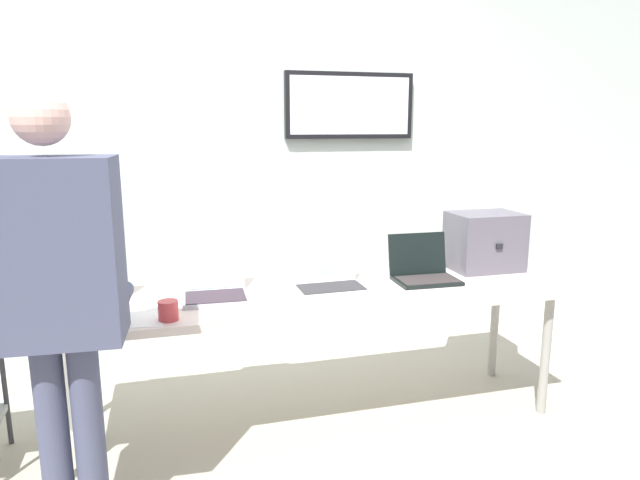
{
  "coord_description": "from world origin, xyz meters",
  "views": [
    {
      "loc": [
        -0.71,
        -2.69,
        1.58
      ],
      "look_at": [
        0.03,
        0.0,
        1.0
      ],
      "focal_mm": 31.36,
      "sensor_mm": 36.0,
      "label": 1
    }
  ],
  "objects": [
    {
      "name": "ground",
      "position": [
        0.0,
        0.0,
        -0.02
      ],
      "size": [
        8.0,
        8.0,
        0.04
      ],
      "primitive_type": "cube",
      "color": "#A6A08F"
    },
    {
      "name": "back_wall",
      "position": [
        0.01,
        1.13,
        1.36
      ],
      "size": [
        8.0,
        0.11,
        2.71
      ],
      "color": "silver",
      "rests_on": "ground"
    },
    {
      "name": "workbench",
      "position": [
        0.0,
        0.0,
        0.68
      ],
      "size": [
        2.7,
        0.7,
        0.73
      ],
      "color": "beige",
      "rests_on": "ground"
    },
    {
      "name": "equipment_box",
      "position": [
        1.1,
        0.18,
        0.9
      ],
      "size": [
        0.4,
        0.31,
        0.34
      ],
      "color": "#595661",
      "rests_on": "workbench"
    },
    {
      "name": "laptop_station_0",
      "position": [
        -1.1,
        0.05,
        0.79
      ],
      "size": [
        0.33,
        0.38,
        0.25
      ],
      "color": "#353942",
      "rests_on": "workbench"
    },
    {
      "name": "laptop_station_1",
      "position": [
        -0.51,
        0.06,
        0.79
      ],
      "size": [
        0.33,
        0.39,
        0.26
      ],
      "color": "#A9B4BB",
      "rests_on": "workbench"
    },
    {
      "name": "laptop_station_2",
      "position": [
        0.08,
        0.04,
        0.79
      ],
      "size": [
        0.37,
        0.28,
        0.25
      ],
      "color": "#B0B5B3",
      "rests_on": "workbench"
    },
    {
      "name": "laptop_station_3",
      "position": [
        0.64,
        0.05,
        0.79
      ],
      "size": [
        0.35,
        0.3,
        0.25
      ],
      "color": "black",
      "rests_on": "workbench"
    },
    {
      "name": "person",
      "position": [
        -1.1,
        -0.62,
        1.03
      ],
      "size": [
        0.46,
        0.6,
        1.7
      ],
      "color": "#474C65",
      "rests_on": "ground"
    },
    {
      "name": "coffee_mug",
      "position": [
        -0.73,
        -0.25,
        0.78
      ],
      "size": [
        0.09,
        0.09,
        0.09
      ],
      "color": "#C43C3E",
      "rests_on": "workbench"
    },
    {
      "name": "paper_sheet",
      "position": [
        -0.84,
        -0.17,
        0.73
      ],
      "size": [
        0.25,
        0.33,
        0.0
      ],
      "color": "white",
      "rests_on": "workbench"
    }
  ]
}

